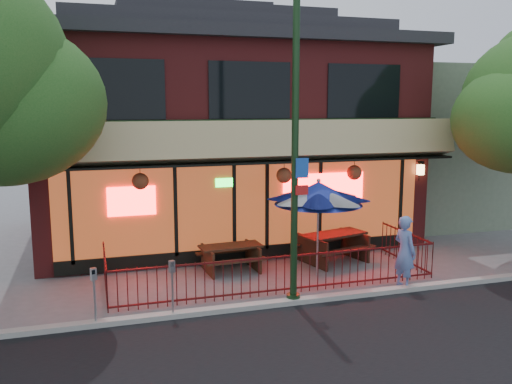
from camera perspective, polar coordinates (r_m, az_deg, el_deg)
ground at (r=13.40m, az=3.32°, el=-10.93°), size 80.00×80.00×0.00m
curb at (r=12.95m, az=4.10°, el=-11.40°), size 80.00×0.25×0.12m
restaurant_building at (r=19.41m, az=-3.93°, el=7.79°), size 12.96×9.49×8.05m
neighbor_building at (r=23.70m, az=17.53°, el=4.93°), size 6.00×7.00×6.00m
patio_fence at (r=13.65m, az=2.60°, el=-7.75°), size 8.44×2.62×1.00m
street_light at (r=12.29m, az=4.12°, el=2.35°), size 0.43×0.32×7.00m
picnic_table_left at (r=15.21m, az=-2.68°, el=-6.54°), size 1.79×1.42×0.73m
picnic_table_right at (r=16.21m, az=8.10°, el=-5.33°), size 2.31×1.98×0.85m
patio_umbrella at (r=14.44m, az=6.58°, el=-0.12°), size 2.34×2.34×2.67m
pedestrian at (r=14.24m, az=15.39°, el=-6.09°), size 0.58×0.76×1.86m
parking_meter_near at (r=12.01m, az=-8.81°, el=-9.05°), size 0.14×0.13×1.29m
parking_meter_far at (r=11.92m, az=-16.68°, el=-9.56°), size 0.14×0.13×1.27m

